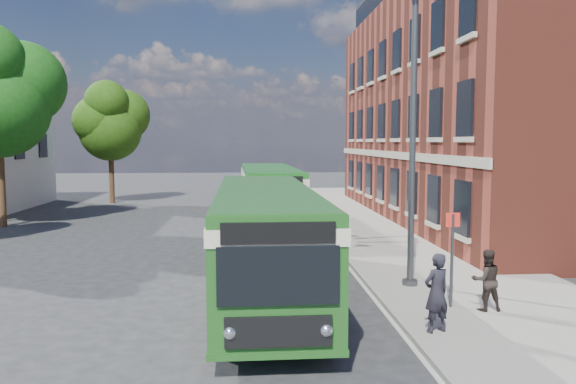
{
  "coord_description": "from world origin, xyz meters",
  "views": [
    {
      "loc": [
        0.54,
        -17.62,
        4.28
      ],
      "look_at": [
        2.2,
        5.42,
        2.2
      ],
      "focal_mm": 35.0,
      "sensor_mm": 36.0,
      "label": 1
    }
  ],
  "objects": [
    {
      "name": "street_lamp",
      "position": [
        4.84,
        -2.0,
        4.79
      ],
      "size": [
        2.96,
        2.38,
        9.0
      ],
      "color": "#393C3F",
      "rests_on": "ground"
    },
    {
      "name": "kerb_line",
      "position": [
        3.95,
        8.0,
        0.01
      ],
      "size": [
        0.12,
        48.0,
        0.01
      ],
      "primitive_type": "cube",
      "color": "beige",
      "rests_on": "ground"
    },
    {
      "name": "pavement",
      "position": [
        7.0,
        8.0,
        0.07
      ],
      "size": [
        6.0,
        48.0,
        0.15
      ],
      "primitive_type": "cube",
      "color": "gray",
      "rests_on": "ground"
    },
    {
      "name": "pedestrian_a",
      "position": [
        4.6,
        -6.0,
        1.02
      ],
      "size": [
        0.75,
        0.63,
        1.74
      ],
      "primitive_type": "imported",
      "rotation": [
        0.0,
        0.0,
        3.53
      ],
      "color": "black",
      "rests_on": "pavement"
    },
    {
      "name": "bus_rear",
      "position": [
        1.59,
        9.96,
        1.83
      ],
      "size": [
        2.9,
        10.56,
        3.02
      ],
      "color": "#195E1B",
      "rests_on": "ground"
    },
    {
      "name": "flagpole",
      "position": [
        -12.45,
        13.0,
        4.94
      ],
      "size": [
        0.95,
        0.1,
        9.0
      ],
      "color": "#393C3F",
      "rests_on": "ground"
    },
    {
      "name": "ground",
      "position": [
        0.0,
        0.0,
        0.0
      ],
      "size": [
        120.0,
        120.0,
        0.0
      ],
      "primitive_type": "plane",
      "color": "#27272A",
      "rests_on": "ground"
    },
    {
      "name": "brick_office",
      "position": [
        14.0,
        12.0,
        6.97
      ],
      "size": [
        12.1,
        26.0,
        14.2
      ],
      "color": "maroon",
      "rests_on": "ground"
    },
    {
      "name": "bus_front",
      "position": [
        1.0,
        -2.45,
        1.83
      ],
      "size": [
        2.74,
        11.38,
        3.02
      ],
      "color": "#1F541B",
      "rests_on": "ground"
    },
    {
      "name": "bus_stop_sign",
      "position": [
        5.6,
        -4.2,
        1.51
      ],
      "size": [
        0.35,
        0.08,
        2.52
      ],
      "color": "#393C3F",
      "rests_on": "ground"
    },
    {
      "name": "pedestrian_b",
      "position": [
        6.35,
        -4.54,
        0.91
      ],
      "size": [
        0.74,
        0.58,
        1.51
      ],
      "primitive_type": "imported",
      "rotation": [
        0.0,
        0.0,
        3.15
      ],
      "color": "black",
      "rests_on": "pavement"
    },
    {
      "name": "tree_right",
      "position": [
        -8.87,
        22.1,
        5.71
      ],
      "size": [
        4.98,
        4.74,
        8.42
      ],
      "color": "#3C2416",
      "rests_on": "ground"
    }
  ]
}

